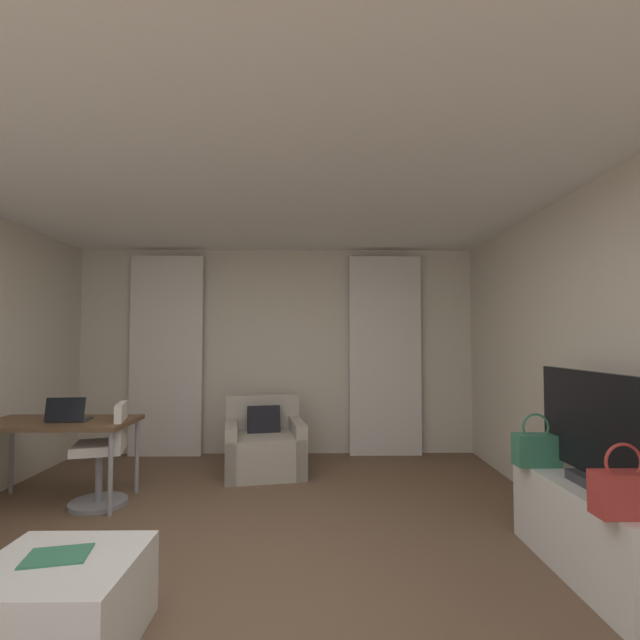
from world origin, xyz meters
name	(u,v)px	position (x,y,z in m)	size (l,w,h in m)	color
ground_plane	(234,582)	(0.00, 0.00, 0.00)	(12.00, 12.00, 0.00)	brown
wall_window	(277,351)	(0.00, 3.03, 1.30)	(5.12, 0.06, 2.60)	beige
ceiling	(237,149)	(0.00, 0.00, 2.63)	(5.12, 6.12, 0.06)	white
curtain_left_panel	(166,355)	(-1.38, 2.90, 1.25)	(0.90, 0.06, 2.50)	silver
curtain_right_panel	(385,355)	(1.38, 2.90, 1.25)	(0.90, 0.06, 2.50)	silver
armchair	(264,446)	(-0.07, 2.19, 0.28)	(0.95, 0.90, 0.81)	#B2A899
desk	(59,428)	(-1.79, 1.30, 0.66)	(1.28, 0.65, 0.73)	brown
desk_chair	(104,459)	(-1.37, 1.26, 0.39)	(0.49, 0.49, 0.88)	gray
laptop	(69,416)	(-1.68, 1.25, 0.77)	(0.35, 0.28, 0.22)	#2D2D33
coffee_table	(58,606)	(-0.71, -0.59, 0.21)	(0.70, 0.66, 0.41)	white
magazine_open	(57,556)	(-0.74, -0.55, 0.42)	(0.31, 0.25, 0.01)	#387F5B
tv_console	(596,532)	(2.20, 0.01, 0.28)	(0.45, 1.26, 0.56)	white
tv_flatscreen	(596,431)	(2.20, -0.02, 0.89)	(0.20, 1.15, 0.70)	#333338
handbag_primary	(536,449)	(2.05, 0.44, 0.68)	(0.30, 0.14, 0.37)	#387F5B
handbag_secondary	(624,492)	(2.05, -0.46, 0.68)	(0.30, 0.14, 0.37)	#B73833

